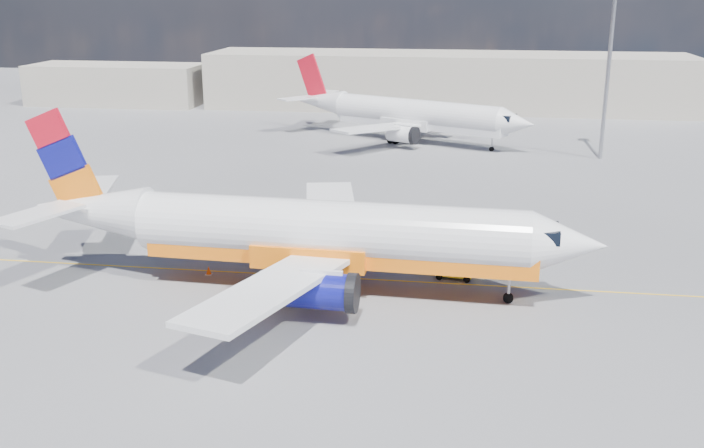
# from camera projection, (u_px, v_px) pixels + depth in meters

# --- Properties ---
(ground) EXTENTS (240.00, 240.00, 0.00)m
(ground) POSITION_uv_depth(u_px,v_px,m) (320.00, 295.00, 46.53)
(ground) COLOR #58585D
(ground) RESTS_ON ground
(taxi_line) EXTENTS (70.00, 0.15, 0.01)m
(taxi_line) POSITION_uv_depth(u_px,v_px,m) (328.00, 277.00, 49.36)
(taxi_line) COLOR yellow
(taxi_line) RESTS_ON ground
(terminal_main) EXTENTS (70.00, 14.00, 8.00)m
(terminal_main) POSITION_uv_depth(u_px,v_px,m) (446.00, 81.00, 115.60)
(terminal_main) COLOR #B8AF9F
(terminal_main) RESTS_ON ground
(terminal_annex) EXTENTS (26.00, 10.00, 6.00)m
(terminal_annex) POSITION_uv_depth(u_px,v_px,m) (117.00, 84.00, 120.00)
(terminal_annex) COLOR #B8AF9F
(terminal_annex) RESTS_ON ground
(main_jet) EXTENTS (35.03, 27.69, 10.62)m
(main_jet) POSITION_uv_depth(u_px,v_px,m) (313.00, 233.00, 46.45)
(main_jet) COLOR white
(main_jet) RESTS_ON ground
(second_jet) EXTENTS (30.73, 23.09, 9.52)m
(second_jet) POSITION_uv_depth(u_px,v_px,m) (410.00, 114.00, 91.05)
(second_jet) COLOR white
(second_jet) RESTS_ON ground
(gse_tug) EXTENTS (2.38, 1.66, 1.59)m
(gse_tug) POSITION_uv_depth(u_px,v_px,m) (454.00, 266.00, 49.06)
(gse_tug) COLOR black
(gse_tug) RESTS_ON ground
(traffic_cone) EXTENTS (0.40, 0.40, 0.57)m
(traffic_cone) POSITION_uv_depth(u_px,v_px,m) (209.00, 270.00, 49.73)
(traffic_cone) COLOR white
(traffic_cone) RESTS_ON ground
(floodlight_mast) EXTENTS (1.41, 1.41, 19.35)m
(floodlight_mast) POSITION_uv_depth(u_px,v_px,m) (610.00, 47.00, 79.42)
(floodlight_mast) COLOR #98989F
(floodlight_mast) RESTS_ON ground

